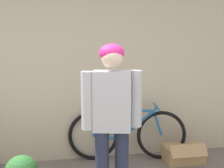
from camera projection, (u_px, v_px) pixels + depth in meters
wall_back at (74, 68)px, 4.29m from camera, size 8.00×0.07×2.60m
person at (112, 112)px, 3.08m from camera, size 0.61×0.28×1.66m
bicycle at (127, 134)px, 4.38m from camera, size 1.65×0.46×0.77m
cardboard_box at (183, 154)px, 4.32m from camera, size 0.53×0.39×0.29m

